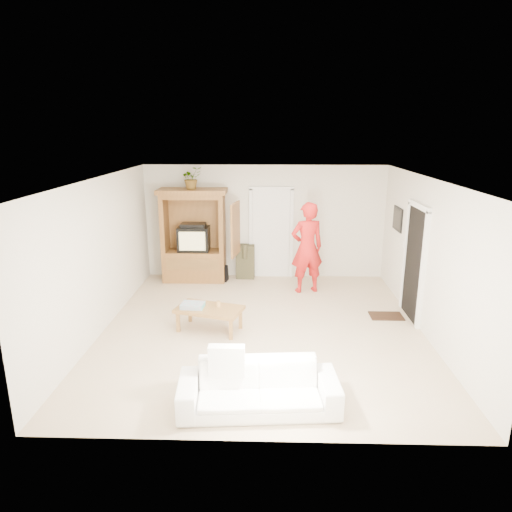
% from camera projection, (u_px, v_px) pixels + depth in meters
% --- Properties ---
extents(floor, '(6.00, 6.00, 0.00)m').
position_uv_depth(floor, '(262.00, 328.00, 7.98)').
color(floor, tan).
rests_on(floor, ground).
extents(ceiling, '(6.00, 6.00, 0.00)m').
position_uv_depth(ceiling, '(263.00, 179.00, 7.28)').
color(ceiling, white).
rests_on(ceiling, floor).
extents(wall_back, '(5.50, 0.00, 5.50)m').
position_uv_depth(wall_back, '(265.00, 222.00, 10.52)').
color(wall_back, silver).
rests_on(wall_back, floor).
extents(wall_front, '(5.50, 0.00, 5.50)m').
position_uv_depth(wall_front, '(258.00, 335.00, 4.74)').
color(wall_front, silver).
rests_on(wall_front, floor).
extents(wall_left, '(0.00, 6.00, 6.00)m').
position_uv_depth(wall_left, '(100.00, 256.00, 7.71)').
color(wall_left, silver).
rests_on(wall_left, floor).
extents(wall_right, '(0.00, 6.00, 6.00)m').
position_uv_depth(wall_right, '(428.00, 258.00, 7.55)').
color(wall_right, silver).
rests_on(wall_right, floor).
extents(armoire, '(1.82, 1.14, 2.10)m').
position_uv_depth(armoire, '(195.00, 241.00, 10.34)').
color(armoire, '#8F5E2C').
rests_on(armoire, floor).
extents(door_back, '(0.85, 0.05, 2.04)m').
position_uv_depth(door_back, '(271.00, 234.00, 10.56)').
color(door_back, white).
rests_on(door_back, floor).
extents(doorway_right, '(0.05, 0.90, 2.04)m').
position_uv_depth(doorway_right, '(414.00, 264.00, 8.21)').
color(doorway_right, black).
rests_on(doorway_right, floor).
extents(framed_picture, '(0.03, 0.60, 0.48)m').
position_uv_depth(framed_picture, '(398.00, 219.00, 9.30)').
color(framed_picture, black).
rests_on(framed_picture, wall_right).
extents(doormat, '(0.60, 0.40, 0.02)m').
position_uv_depth(doormat, '(386.00, 316.00, 8.49)').
color(doormat, '#382316').
rests_on(doormat, floor).
extents(plant, '(0.57, 0.56, 0.48)m').
position_uv_depth(plant, '(191.00, 178.00, 9.93)').
color(plant, '#4C7238').
rests_on(plant, armoire).
extents(man, '(0.80, 0.64, 1.93)m').
position_uv_depth(man, '(307.00, 248.00, 9.57)').
color(man, red).
rests_on(man, floor).
extents(sofa, '(2.02, 0.92, 0.57)m').
position_uv_depth(sofa, '(259.00, 388.00, 5.62)').
color(sofa, white).
rests_on(sofa, floor).
extents(coffee_table, '(1.24, 0.90, 0.41)m').
position_uv_depth(coffee_table, '(209.00, 311.00, 7.82)').
color(coffee_table, olive).
rests_on(coffee_table, floor).
extents(towel, '(0.41, 0.32, 0.08)m').
position_uv_depth(towel, '(193.00, 305.00, 7.81)').
color(towel, '#C6425D').
rests_on(towel, coffee_table).
extents(candle, '(0.08, 0.08, 0.10)m').
position_uv_depth(candle, '(218.00, 304.00, 7.84)').
color(candle, tan).
rests_on(candle, coffee_table).
extents(backpack_black, '(0.32, 0.24, 0.36)m').
position_uv_depth(backpack_black, '(221.00, 274.00, 10.43)').
color(backpack_black, black).
rests_on(backpack_black, floor).
extents(backpack_olive, '(0.43, 0.32, 0.79)m').
position_uv_depth(backpack_olive, '(245.00, 261.00, 10.63)').
color(backpack_olive, '#47442B').
rests_on(backpack_olive, floor).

